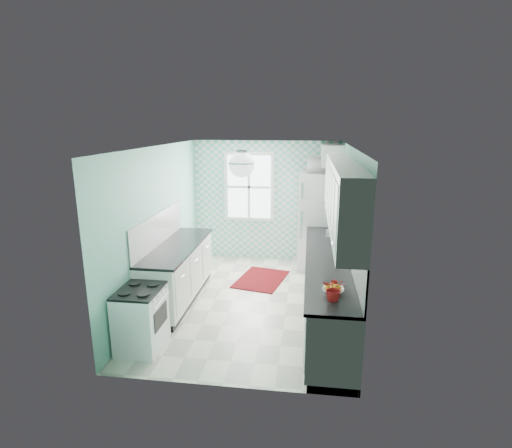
# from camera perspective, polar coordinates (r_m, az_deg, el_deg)

# --- Properties ---
(floor) EXTENTS (3.00, 4.40, 0.02)m
(floor) POSITION_cam_1_polar(r_m,az_deg,el_deg) (6.68, -0.72, -11.05)
(floor) COLOR #EDE2C9
(floor) RESTS_ON ground
(ceiling) EXTENTS (3.00, 4.40, 0.02)m
(ceiling) POSITION_cam_1_polar(r_m,az_deg,el_deg) (6.05, -0.80, 11.07)
(ceiling) COLOR white
(ceiling) RESTS_ON wall_back
(wall_back) EXTENTS (3.00, 0.02, 2.50)m
(wall_back) POSITION_cam_1_polar(r_m,az_deg,el_deg) (8.39, 1.44, 3.29)
(wall_back) COLOR #6FB8A2
(wall_back) RESTS_ON floor
(wall_front) EXTENTS (3.00, 0.02, 2.50)m
(wall_front) POSITION_cam_1_polar(r_m,az_deg,el_deg) (4.19, -5.21, -8.25)
(wall_front) COLOR #6FB8A2
(wall_front) RESTS_ON floor
(wall_left) EXTENTS (0.02, 4.40, 2.50)m
(wall_left) POSITION_cam_1_polar(r_m,az_deg,el_deg) (6.63, -13.78, -0.09)
(wall_left) COLOR #6FB8A2
(wall_left) RESTS_ON floor
(wall_right) EXTENTS (0.02, 4.40, 2.50)m
(wall_right) POSITION_cam_1_polar(r_m,az_deg,el_deg) (6.22, 13.15, -1.00)
(wall_right) COLOR #6FB8A2
(wall_right) RESTS_ON floor
(accent_wall) EXTENTS (3.00, 0.01, 2.50)m
(accent_wall) POSITION_cam_1_polar(r_m,az_deg,el_deg) (8.37, 1.42, 3.26)
(accent_wall) COLOR #6AC3B2
(accent_wall) RESTS_ON wall_back
(window) EXTENTS (1.04, 0.05, 1.44)m
(window) POSITION_cam_1_polar(r_m,az_deg,el_deg) (8.33, -0.99, 5.31)
(window) COLOR white
(window) RESTS_ON wall_back
(backsplash_right) EXTENTS (0.02, 3.60, 0.51)m
(backsplash_right) POSITION_cam_1_polar(r_m,az_deg,el_deg) (5.85, 13.25, -2.54)
(backsplash_right) COLOR white
(backsplash_right) RESTS_ON wall_right
(backsplash_left) EXTENTS (0.02, 2.15, 0.51)m
(backsplash_left) POSITION_cam_1_polar(r_m,az_deg,el_deg) (6.57, -13.80, -0.72)
(backsplash_left) COLOR white
(backsplash_left) RESTS_ON wall_left
(upper_cabinets_right) EXTENTS (0.33, 3.20, 0.90)m
(upper_cabinets_right) POSITION_cam_1_polar(r_m,az_deg,el_deg) (5.48, 12.27, 3.97)
(upper_cabinets_right) COLOR white
(upper_cabinets_right) RESTS_ON wall_right
(upper_cabinet_fridge) EXTENTS (0.40, 0.74, 0.40)m
(upper_cabinet_fridge) POSITION_cam_1_polar(r_m,az_deg,el_deg) (7.84, 10.80, 9.66)
(upper_cabinet_fridge) COLOR white
(upper_cabinet_fridge) RESTS_ON wall_right
(ceiling_light) EXTENTS (0.34, 0.34, 0.35)m
(ceiling_light) POSITION_cam_1_polar(r_m,az_deg,el_deg) (5.28, -2.07, 8.55)
(ceiling_light) COLOR silver
(ceiling_light) RESTS_ON ceiling
(base_cabinets_right) EXTENTS (0.60, 3.60, 0.90)m
(base_cabinets_right) POSITION_cam_1_polar(r_m,az_deg,el_deg) (6.08, 10.11, -9.20)
(base_cabinets_right) COLOR white
(base_cabinets_right) RESTS_ON floor
(countertop_right) EXTENTS (0.63, 3.60, 0.04)m
(countertop_right) POSITION_cam_1_polar(r_m,az_deg,el_deg) (5.91, 10.17, -5.01)
(countertop_right) COLOR black
(countertop_right) RESTS_ON base_cabinets_right
(base_cabinets_left) EXTENTS (0.60, 2.15, 0.90)m
(base_cabinets_left) POSITION_cam_1_polar(r_m,az_deg,el_deg) (6.70, -11.11, -6.98)
(base_cabinets_left) COLOR white
(base_cabinets_left) RESTS_ON floor
(countertop_left) EXTENTS (0.63, 2.15, 0.04)m
(countertop_left) POSITION_cam_1_polar(r_m,az_deg,el_deg) (6.54, -11.18, -3.14)
(countertop_left) COLOR black
(countertop_left) RESTS_ON base_cabinets_left
(fridge) EXTENTS (0.83, 0.82, 1.92)m
(fridge) POSITION_cam_1_polar(r_m,az_deg,el_deg) (8.02, 9.03, 0.47)
(fridge) COLOR white
(fridge) RESTS_ON floor
(stove) EXTENTS (0.53, 0.66, 0.79)m
(stove) POSITION_cam_1_polar(r_m,az_deg,el_deg) (5.46, -16.08, -12.74)
(stove) COLOR white
(stove) RESTS_ON floor
(sink) EXTENTS (0.56, 0.47, 0.53)m
(sink) POSITION_cam_1_polar(r_m,az_deg,el_deg) (7.00, 9.95, -1.86)
(sink) COLOR silver
(sink) RESTS_ON countertop_right
(rug) EXTENTS (1.02, 1.28, 0.02)m
(rug) POSITION_cam_1_polar(r_m,az_deg,el_deg) (7.53, 0.75, -7.88)
(rug) COLOR #670800
(rug) RESTS_ON floor
(dish_towel) EXTENTS (0.04, 0.22, 0.33)m
(dish_towel) POSITION_cam_1_polar(r_m,az_deg,el_deg) (6.76, 7.22, -6.36)
(dish_towel) COLOR #62B7A6
(dish_towel) RESTS_ON base_cabinets_right
(fruit_bowl) EXTENTS (0.26, 0.26, 0.06)m
(fruit_bowl) POSITION_cam_1_polar(r_m,az_deg,el_deg) (4.75, 10.96, -9.28)
(fruit_bowl) COLOR silver
(fruit_bowl) RESTS_ON countertop_right
(potted_plant) EXTENTS (0.30, 0.28, 0.28)m
(potted_plant) POSITION_cam_1_polar(r_m,az_deg,el_deg) (4.52, 11.16, -9.04)
(potted_plant) COLOR #A70F08
(potted_plant) RESTS_ON countertop_right
(soap_bottle) EXTENTS (0.11, 0.11, 0.18)m
(soap_bottle) POSITION_cam_1_polar(r_m,az_deg,el_deg) (6.97, 10.37, -1.08)
(soap_bottle) COLOR #8CB2C6
(soap_bottle) RESTS_ON countertop_right
(microwave) EXTENTS (0.55, 0.39, 0.30)m
(microwave) POSITION_cam_1_polar(r_m,az_deg,el_deg) (7.83, 9.34, 8.36)
(microwave) COLOR white
(microwave) RESTS_ON fridge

